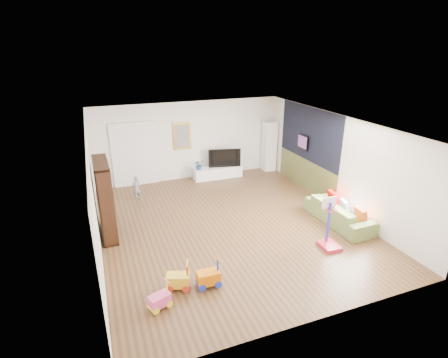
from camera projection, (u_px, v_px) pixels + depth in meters
name	position (u px, v px, depth m)	size (l,w,h in m)	color
floor	(229.00, 224.00, 9.30)	(6.50, 7.50, 0.00)	brown
ceiling	(230.00, 124.00, 8.32)	(6.50, 7.50, 0.00)	white
wall_back	(189.00, 141.00, 12.07)	(6.50, 0.00, 2.70)	silver
wall_front	(317.00, 256.00, 5.55)	(6.50, 0.00, 2.70)	silver
wall_left	(94.00, 196.00, 7.72)	(0.00, 7.50, 2.70)	silver
wall_right	(336.00, 162.00, 9.89)	(0.00, 7.50, 2.70)	silver
navy_accent	(309.00, 134.00, 10.92)	(0.01, 3.20, 1.70)	black
olive_wainscot	(305.00, 174.00, 11.42)	(0.01, 3.20, 1.00)	brown
doorway	(134.00, 155.00, 11.51)	(1.45, 0.06, 2.10)	white
painting_back	(182.00, 136.00, 11.88)	(0.62, 0.06, 0.92)	gold
artwork_right	(303.00, 142.00, 11.19)	(0.04, 0.56, 0.46)	#7F3F8C
media_console	(218.00, 172.00, 12.44)	(1.73, 0.43, 0.40)	white
tall_cabinet	(269.00, 146.00, 12.98)	(0.44, 0.44, 1.87)	white
bookshelf	(105.00, 199.00, 8.48)	(0.35, 1.32, 1.93)	black
sofa	(339.00, 213.00, 9.26)	(2.01, 0.79, 0.59)	olive
basketball_hoop	(332.00, 224.00, 8.02)	(0.42, 0.51, 1.23)	red
ride_on_yellow	(178.00, 276.00, 6.76)	(0.44, 0.28, 0.59)	gold
ride_on_orange	(208.00, 273.00, 6.84)	(0.45, 0.28, 0.61)	#D86904
ride_on_pink	(159.00, 296.00, 6.28)	(0.39, 0.24, 0.52)	#EE4996
child	(136.00, 188.00, 10.60)	(0.28, 0.19, 0.78)	slate
tv	(224.00, 157.00, 12.38)	(1.14, 0.15, 0.66)	black
vase_plant	(199.00, 165.00, 12.05)	(0.33, 0.28, 0.37)	navy
pillow_left	(361.00, 216.00, 8.76)	(0.11, 0.41, 0.41)	#B9461E
pillow_center	(345.00, 206.00, 9.25)	(0.09, 0.35, 0.35)	silver
pillow_right	(333.00, 198.00, 9.76)	(0.10, 0.39, 0.39)	#B00300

